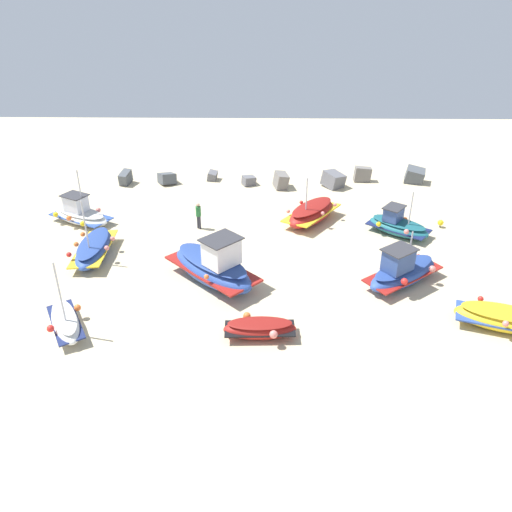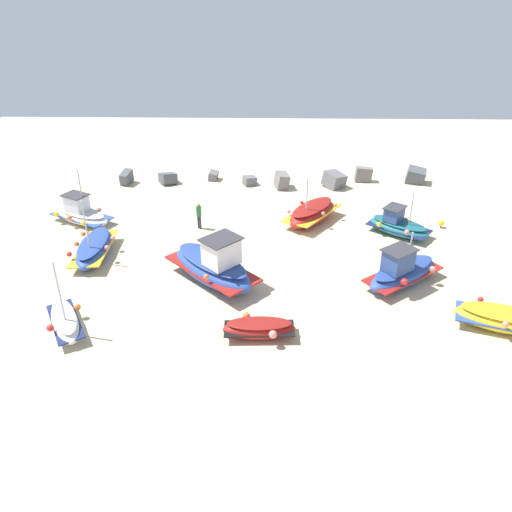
{
  "view_description": "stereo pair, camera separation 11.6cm",
  "coord_description": "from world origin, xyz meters",
  "px_view_note": "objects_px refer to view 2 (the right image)",
  "views": [
    {
      "loc": [
        -0.17,
        -27.03,
        14.3
      ],
      "look_at": [
        -0.57,
        -3.09,
        0.9
      ],
      "focal_mm": 36.57,
      "sensor_mm": 36.0,
      "label": 1
    },
    {
      "loc": [
        -0.05,
        -27.03,
        14.3
      ],
      "look_at": [
        -0.57,
        -3.09,
        0.9
      ],
      "focal_mm": 36.57,
      "sensor_mm": 36.0,
      "label": 2
    }
  ],
  "objects_px": {
    "fishing_boat_0": "(398,226)",
    "fishing_boat_2": "(402,272)",
    "fishing_boat_7": "(503,319)",
    "mooring_buoy_0": "(441,223)",
    "fishing_boat_4": "(65,321)",
    "fishing_boat_1": "(213,266)",
    "fishing_boat_6": "(259,328)",
    "fishing_boat_5": "(312,213)",
    "fishing_boat_3": "(94,248)",
    "fishing_boat_8": "(81,213)",
    "person_walking": "(199,214)"
  },
  "relations": [
    {
      "from": "fishing_boat_0",
      "to": "fishing_boat_5",
      "type": "relative_size",
      "value": 0.85
    },
    {
      "from": "person_walking",
      "to": "fishing_boat_7",
      "type": "bearing_deg",
      "value": -82.58
    },
    {
      "from": "fishing_boat_7",
      "to": "fishing_boat_8",
      "type": "relative_size",
      "value": 1.0
    },
    {
      "from": "fishing_boat_5",
      "to": "fishing_boat_1",
      "type": "bearing_deg",
      "value": 178.11
    },
    {
      "from": "fishing_boat_3",
      "to": "fishing_boat_6",
      "type": "relative_size",
      "value": 1.4
    },
    {
      "from": "fishing_boat_1",
      "to": "fishing_boat_7",
      "type": "relative_size",
      "value": 1.21
    },
    {
      "from": "fishing_boat_7",
      "to": "person_walking",
      "type": "relative_size",
      "value": 2.6
    },
    {
      "from": "fishing_boat_2",
      "to": "fishing_boat_6",
      "type": "bearing_deg",
      "value": -5.24
    },
    {
      "from": "fishing_boat_8",
      "to": "person_walking",
      "type": "xyz_separation_m",
      "value": [
        7.6,
        -0.77,
        0.4
      ]
    },
    {
      "from": "fishing_boat_0",
      "to": "fishing_boat_2",
      "type": "relative_size",
      "value": 0.86
    },
    {
      "from": "fishing_boat_0",
      "to": "fishing_boat_2",
      "type": "distance_m",
      "value": 5.81
    },
    {
      "from": "fishing_boat_3",
      "to": "fishing_boat_6",
      "type": "distance_m",
      "value": 11.69
    },
    {
      "from": "fishing_boat_5",
      "to": "fishing_boat_0",
      "type": "bearing_deg",
      "value": -71.93
    },
    {
      "from": "fishing_boat_5",
      "to": "fishing_boat_6",
      "type": "xyz_separation_m",
      "value": [
        -3.14,
        -11.8,
        -0.19
      ]
    },
    {
      "from": "fishing_boat_5",
      "to": "fishing_boat_7",
      "type": "distance_m",
      "value": 13.42
    },
    {
      "from": "fishing_boat_1",
      "to": "fishing_boat_7",
      "type": "distance_m",
      "value": 13.77
    },
    {
      "from": "fishing_boat_2",
      "to": "fishing_boat_5",
      "type": "distance_m",
      "value": 8.35
    },
    {
      "from": "fishing_boat_6",
      "to": "fishing_boat_2",
      "type": "bearing_deg",
      "value": 29.8
    },
    {
      "from": "fishing_boat_2",
      "to": "person_walking",
      "type": "bearing_deg",
      "value": -66.52
    },
    {
      "from": "fishing_boat_1",
      "to": "fishing_boat_7",
      "type": "xyz_separation_m",
      "value": [
        13.26,
        -3.69,
        -0.4
      ]
    },
    {
      "from": "fishing_boat_8",
      "to": "person_walking",
      "type": "relative_size",
      "value": 2.6
    },
    {
      "from": "fishing_boat_0",
      "to": "fishing_boat_7",
      "type": "xyz_separation_m",
      "value": [
        2.62,
        -9.39,
        -0.05
      ]
    },
    {
      "from": "fishing_boat_7",
      "to": "mooring_buoy_0",
      "type": "bearing_deg",
      "value": 107.23
    },
    {
      "from": "person_walking",
      "to": "mooring_buoy_0",
      "type": "xyz_separation_m",
      "value": [
        15.0,
        0.43,
        -0.68
      ]
    },
    {
      "from": "fishing_boat_6",
      "to": "mooring_buoy_0",
      "type": "xyz_separation_m",
      "value": [
        11.12,
        11.13,
        -0.12
      ]
    },
    {
      "from": "fishing_boat_1",
      "to": "fishing_boat_2",
      "type": "distance_m",
      "value": 9.6
    },
    {
      "from": "fishing_boat_1",
      "to": "fishing_boat_8",
      "type": "height_order",
      "value": "fishing_boat_8"
    },
    {
      "from": "fishing_boat_4",
      "to": "fishing_boat_7",
      "type": "height_order",
      "value": "fishing_boat_4"
    },
    {
      "from": "fishing_boat_5",
      "to": "fishing_boat_8",
      "type": "height_order",
      "value": "fishing_boat_8"
    },
    {
      "from": "fishing_boat_2",
      "to": "fishing_boat_5",
      "type": "xyz_separation_m",
      "value": [
        -4.05,
        7.3,
        -0.1
      ]
    },
    {
      "from": "fishing_boat_6",
      "to": "person_walking",
      "type": "relative_size",
      "value": 1.9
    },
    {
      "from": "fishing_boat_5",
      "to": "person_walking",
      "type": "distance_m",
      "value": 7.11
    },
    {
      "from": "fishing_boat_8",
      "to": "fishing_boat_2",
      "type": "bearing_deg",
      "value": -171.98
    },
    {
      "from": "fishing_boat_2",
      "to": "fishing_boat_4",
      "type": "relative_size",
      "value": 1.25
    },
    {
      "from": "fishing_boat_4",
      "to": "person_walking",
      "type": "bearing_deg",
      "value": -53.82
    },
    {
      "from": "fishing_boat_2",
      "to": "fishing_boat_3",
      "type": "height_order",
      "value": "fishing_boat_3"
    },
    {
      "from": "fishing_boat_1",
      "to": "fishing_boat_6",
      "type": "xyz_separation_m",
      "value": [
        2.41,
        -4.51,
        -0.48
      ]
    },
    {
      "from": "fishing_boat_8",
      "to": "mooring_buoy_0",
      "type": "distance_m",
      "value": 22.6
    },
    {
      "from": "fishing_boat_7",
      "to": "mooring_buoy_0",
      "type": "height_order",
      "value": "fishing_boat_7"
    },
    {
      "from": "fishing_boat_1",
      "to": "fishing_boat_6",
      "type": "height_order",
      "value": "fishing_boat_1"
    },
    {
      "from": "fishing_boat_6",
      "to": "fishing_boat_7",
      "type": "distance_m",
      "value": 10.89
    },
    {
      "from": "fishing_boat_2",
      "to": "fishing_boat_7",
      "type": "xyz_separation_m",
      "value": [
        3.66,
        -3.67,
        -0.21
      ]
    },
    {
      "from": "fishing_boat_4",
      "to": "mooring_buoy_0",
      "type": "bearing_deg",
      "value": -90.37
    },
    {
      "from": "fishing_boat_7",
      "to": "fishing_boat_4",
      "type": "bearing_deg",
      "value": -159.9
    },
    {
      "from": "fishing_boat_3",
      "to": "mooring_buoy_0",
      "type": "xyz_separation_m",
      "value": [
        20.46,
        4.09,
        -0.22
      ]
    },
    {
      "from": "fishing_boat_1",
      "to": "fishing_boat_5",
      "type": "height_order",
      "value": "fishing_boat_5"
    },
    {
      "from": "fishing_boat_1",
      "to": "fishing_boat_4",
      "type": "xyz_separation_m",
      "value": [
        -6.26,
        -4.16,
        -0.48
      ]
    },
    {
      "from": "fishing_boat_0",
      "to": "fishing_boat_3",
      "type": "distance_m",
      "value": 17.85
    },
    {
      "from": "fishing_boat_0",
      "to": "fishing_boat_6",
      "type": "xyz_separation_m",
      "value": [
        -8.23,
        -10.21,
        -0.13
      ]
    },
    {
      "from": "person_walking",
      "to": "mooring_buoy_0",
      "type": "distance_m",
      "value": 15.02
    }
  ]
}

